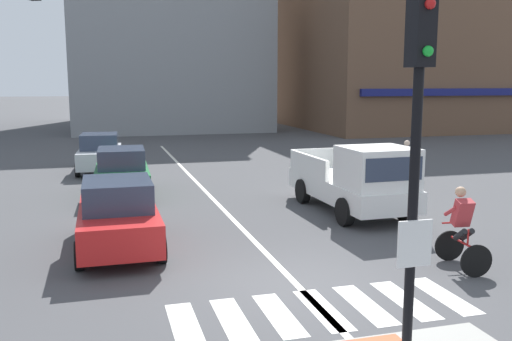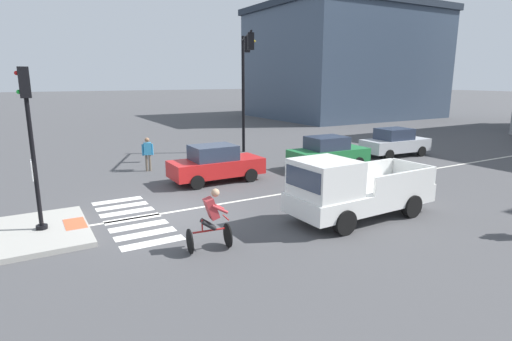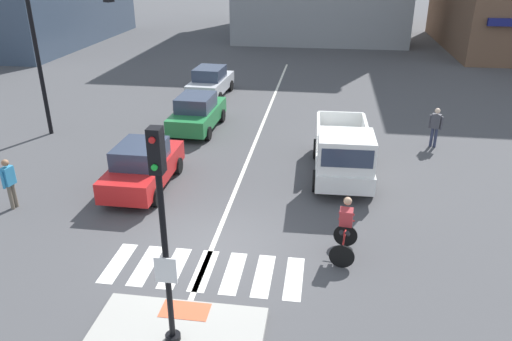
# 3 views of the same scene
# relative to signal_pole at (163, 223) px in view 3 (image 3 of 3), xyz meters

# --- Properties ---
(ground_plane) EXTENTS (300.00, 300.00, 0.00)m
(ground_plane) POSITION_rel_signal_pole_xyz_m (0.00, 3.72, -2.95)
(ground_plane) COLOR #474749
(tactile_pad_front) EXTENTS (1.10, 0.60, 0.01)m
(tactile_pad_front) POSITION_rel_signal_pole_xyz_m (0.00, 0.91, -2.80)
(tactile_pad_front) COLOR #DB5B38
(tactile_pad_front) RESTS_ON traffic_island
(signal_pole) EXTENTS (0.44, 0.38, 4.65)m
(signal_pole) POSITION_rel_signal_pole_xyz_m (0.00, 0.00, 0.00)
(signal_pole) COLOR black
(signal_pole) RESTS_ON traffic_island
(crosswalk_stripe_a) EXTENTS (0.44, 1.80, 0.01)m
(crosswalk_stripe_a) POSITION_rel_signal_pole_xyz_m (-2.33, 2.64, -2.95)
(crosswalk_stripe_a) COLOR silver
(crosswalk_stripe_a) RESTS_ON ground
(crosswalk_stripe_b) EXTENTS (0.44, 1.80, 0.01)m
(crosswalk_stripe_b) POSITION_rel_signal_pole_xyz_m (-1.55, 2.64, -2.95)
(crosswalk_stripe_b) COLOR silver
(crosswalk_stripe_b) RESTS_ON ground
(crosswalk_stripe_c) EXTENTS (0.44, 1.80, 0.01)m
(crosswalk_stripe_c) POSITION_rel_signal_pole_xyz_m (-0.78, 2.64, -2.95)
(crosswalk_stripe_c) COLOR silver
(crosswalk_stripe_c) RESTS_ON ground
(crosswalk_stripe_d) EXTENTS (0.44, 1.80, 0.01)m
(crosswalk_stripe_d) POSITION_rel_signal_pole_xyz_m (0.00, 2.64, -2.95)
(crosswalk_stripe_d) COLOR silver
(crosswalk_stripe_d) RESTS_ON ground
(crosswalk_stripe_e) EXTENTS (0.44, 1.80, 0.01)m
(crosswalk_stripe_e) POSITION_rel_signal_pole_xyz_m (0.78, 2.64, -2.95)
(crosswalk_stripe_e) COLOR silver
(crosswalk_stripe_e) RESTS_ON ground
(crosswalk_stripe_f) EXTENTS (0.44, 1.80, 0.01)m
(crosswalk_stripe_f) POSITION_rel_signal_pole_xyz_m (1.55, 2.64, -2.95)
(crosswalk_stripe_f) COLOR silver
(crosswalk_stripe_f) RESTS_ON ground
(crosswalk_stripe_g) EXTENTS (0.44, 1.80, 0.01)m
(crosswalk_stripe_g) POSITION_rel_signal_pole_xyz_m (2.33, 2.64, -2.95)
(crosswalk_stripe_g) COLOR silver
(crosswalk_stripe_g) RESTS_ON ground
(lane_centre_line) EXTENTS (0.14, 28.00, 0.01)m
(lane_centre_line) POSITION_rel_signal_pole_xyz_m (-0.03, 13.72, -2.95)
(lane_centre_line) COLOR silver
(lane_centre_line) RESTS_ON ground
(traffic_light_mast) EXTENTS (4.63, 2.14, 6.94)m
(traffic_light_mast) POSITION_rel_signal_pole_xyz_m (-7.88, 11.15, 1.85)
(traffic_light_mast) COLOR black
(traffic_light_mast) RESTS_ON ground
(car_green_westbound_far) EXTENTS (1.95, 4.16, 1.64)m
(car_green_westbound_far) POSITION_rel_signal_pole_xyz_m (-2.86, 13.19, -2.14)
(car_green_westbound_far) COLOR #237A3D
(car_green_westbound_far) RESTS_ON ground
(car_red_westbound_near) EXTENTS (1.86, 4.11, 1.64)m
(car_red_westbound_near) POSITION_rel_signal_pole_xyz_m (-3.18, 7.08, -2.14)
(car_red_westbound_near) COLOR red
(car_red_westbound_near) RESTS_ON ground
(car_silver_westbound_distant) EXTENTS (2.01, 4.18, 1.64)m
(car_silver_westbound_distant) POSITION_rel_signal_pole_xyz_m (-3.55, 18.81, -2.14)
(car_silver_westbound_distant) COLOR silver
(car_silver_westbound_distant) RESTS_ON ground
(pickup_truck_white_eastbound_mid) EXTENTS (2.17, 5.15, 2.08)m
(pickup_truck_white_eastbound_mid) POSITION_rel_signal_pole_xyz_m (3.58, 8.77, -1.97)
(pickup_truck_white_eastbound_mid) COLOR white
(pickup_truck_white_eastbound_mid) RESTS_ON ground
(cyclist) EXTENTS (0.78, 1.16, 1.68)m
(cyclist) POSITION_rel_signal_pole_xyz_m (3.56, 3.88, -2.08)
(cyclist) COLOR black
(cyclist) RESTS_ON ground
(pedestrian_at_curb_left) EXTENTS (0.28, 0.54, 1.67)m
(pedestrian_at_curb_left) POSITION_rel_signal_pole_xyz_m (-6.79, 5.07, -1.97)
(pedestrian_at_curb_left) COLOR #6B6051
(pedestrian_at_curb_left) RESTS_ON ground
(pedestrian_waiting_far_side) EXTENTS (0.50, 0.35, 1.67)m
(pedestrian_waiting_far_side) POSITION_rel_signal_pole_xyz_m (7.40, 12.51, -1.97)
(pedestrian_waiting_far_side) COLOR #2D334C
(pedestrian_waiting_far_side) RESTS_ON ground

